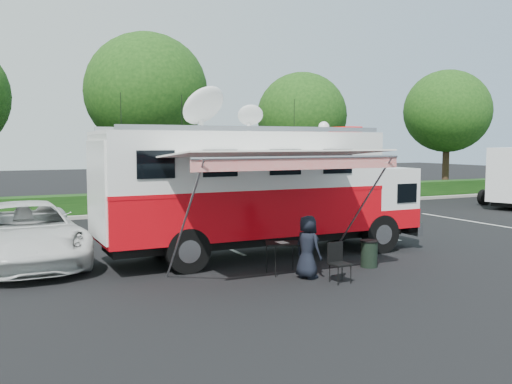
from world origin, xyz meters
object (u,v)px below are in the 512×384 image
(white_suv, at_px, (27,264))
(folding_table, at_px, (285,244))
(command_truck, at_px, (261,189))
(trash_bin, at_px, (369,253))

(white_suv, height_order, folding_table, white_suv)
(command_truck, xyz_separation_m, white_suv, (-6.47, 1.88, -2.05))
(white_suv, height_order, trash_bin, white_suv)
(white_suv, xyz_separation_m, folding_table, (5.98, -4.25, 0.78))
(trash_bin, bearing_deg, command_truck, 126.69)
(white_suv, xyz_separation_m, trash_bin, (8.47, -4.57, 0.38))
(white_suv, bearing_deg, trash_bin, -29.42)
(trash_bin, bearing_deg, folding_table, 172.68)
(command_truck, relative_size, white_suv, 1.59)
(command_truck, xyz_separation_m, trash_bin, (2.00, -2.69, -1.67))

